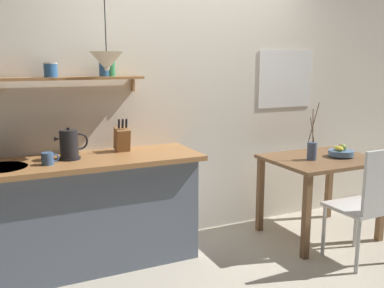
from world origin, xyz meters
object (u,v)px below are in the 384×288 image
twig_vase (312,150)px  dining_table (321,170)px  electric_kettle (70,145)px  fruit_bowl (341,152)px  dining_chair_near (368,200)px  knife_block (122,139)px  coffee_mug_by_sink (48,159)px  pendant_lamp (107,61)px

twig_vase → dining_table: bearing=12.0°
dining_table → electric_kettle: size_ratio=3.81×
twig_vase → fruit_bowl: bearing=-3.1°
dining_chair_near → electric_kettle: electric_kettle is taller
knife_block → coffee_mug_by_sink: 0.67m
fruit_bowl → pendant_lamp: pendant_lamp is taller
dining_chair_near → electric_kettle: size_ratio=3.85×
dining_chair_near → knife_block: size_ratio=3.53×
electric_kettle → coffee_mug_by_sink: bearing=-147.2°
dining_table → coffee_mug_by_sink: (-2.39, 0.20, 0.30)m
coffee_mug_by_sink → pendant_lamp: 0.85m
knife_block → electric_kettle: bearing=-165.0°
dining_chair_near → coffee_mug_by_sink: bearing=160.6°
dining_chair_near → pendant_lamp: size_ratio=1.71×
twig_vase → pendant_lamp: (-1.77, 0.31, 0.79)m
twig_vase → dining_chair_near: bearing=-81.2°
electric_kettle → knife_block: knife_block is taller
fruit_bowl → twig_vase: twig_vase is taller
dining_chair_near → knife_block: 2.07m
dining_table → coffee_mug_by_sink: bearing=175.1°
fruit_bowl → coffee_mug_by_sink: 2.60m
pendant_lamp → twig_vase: bearing=-10.0°
dining_chair_near → twig_vase: 0.67m
dining_table → fruit_bowl: (0.19, -0.05, 0.17)m
fruit_bowl → twig_vase: 0.34m
twig_vase → pendant_lamp: size_ratio=0.91×
dining_chair_near → coffee_mug_by_sink: (-2.34, 0.82, 0.40)m
coffee_mug_by_sink → pendant_lamp: (0.48, 0.08, 0.70)m
dining_chair_near → fruit_bowl: (0.24, 0.57, 0.27)m
dining_table → twig_vase: (-0.15, -0.03, 0.21)m
dining_table → fruit_bowl: size_ratio=4.18×
dining_table → dining_chair_near: dining_chair_near is taller
knife_block → pendant_lamp: size_ratio=0.48×
fruit_bowl → coffee_mug_by_sink: size_ratio=1.84×
fruit_bowl → electric_kettle: electric_kettle is taller
electric_kettle → dining_table: bearing=-8.1°
dining_table → twig_vase: size_ratio=1.86×
coffee_mug_by_sink → electric_kettle: bearing=32.8°
dining_table → pendant_lamp: pendant_lamp is taller
twig_vase → coffee_mug_by_sink: twig_vase is taller
dining_table → fruit_bowl: bearing=-14.7°
fruit_bowl → knife_block: (-1.96, 0.49, 0.19)m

